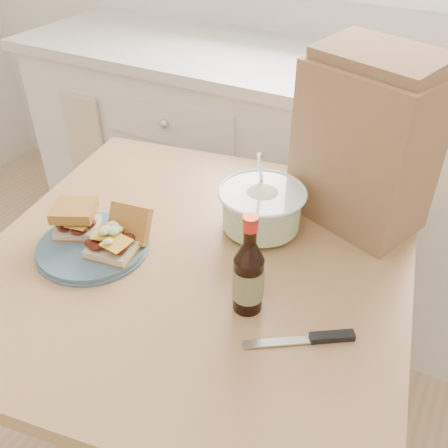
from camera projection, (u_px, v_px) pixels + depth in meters
The scene contains 9 objects.
cabinet_run at pixel (320, 185), 1.96m from camera, with size 2.50×0.64×0.94m.
dining_table at pixel (197, 293), 1.19m from camera, with size 1.09×1.09×0.78m.
plate at pixel (93, 246), 1.14m from camera, with size 0.25×0.25×0.02m, color #496476.
sandwich_left at pixel (76, 218), 1.15m from camera, with size 0.12×0.12×0.07m.
sandwich_right at pixel (118, 236), 1.11m from camera, with size 0.11×0.15×0.09m.
coleslaw_bowl at pixel (261, 210), 1.17m from camera, with size 0.21×0.21×0.21m.
beer_bottle at pixel (248, 276), 0.94m from camera, with size 0.06×0.06×0.22m.
knife at pixel (318, 338), 0.92m from camera, with size 0.18×0.13×0.01m.
paper_bag at pixel (365, 148), 1.14m from camera, with size 0.29×0.19×0.38m, color #946947.
Camera 1 is at (0.47, 0.05, 1.50)m, focal length 40.00 mm.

